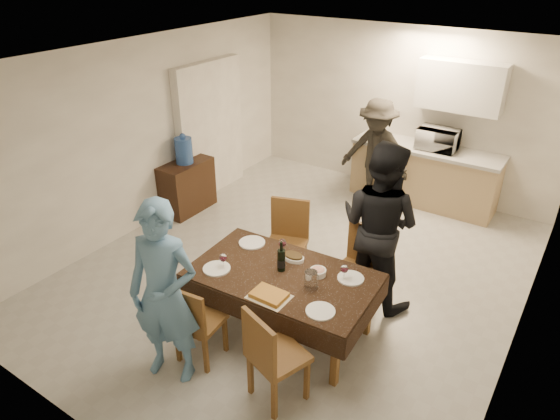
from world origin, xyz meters
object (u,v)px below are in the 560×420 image
(water_pitcher, at_px, (311,280))
(person_far, at_px, (379,225))
(savoury_tart, at_px, (269,295))
(person_kitchen, at_px, (376,153))
(dining_table, at_px, (283,277))
(wine_bottle, at_px, (281,256))
(console, at_px, (187,186))
(person_near, at_px, (164,294))
(water_jug, at_px, (184,151))
(microwave, at_px, (438,139))

(water_pitcher, height_order, person_far, person_far)
(water_pitcher, height_order, savoury_tart, water_pitcher)
(person_kitchen, bearing_deg, water_pitcher, -76.16)
(dining_table, height_order, wine_bottle, wine_bottle)
(dining_table, xyz_separation_m, console, (-2.71, 1.50, -0.29))
(wine_bottle, height_order, person_kitchen, person_kitchen)
(person_far, bearing_deg, wine_bottle, 66.40)
(water_pitcher, relative_size, person_kitchen, 0.11)
(person_near, bearing_deg, savoury_tart, 27.59)
(savoury_tart, bearing_deg, water_jug, 146.29)
(microwave, bearing_deg, water_jug, 36.66)
(microwave, bearing_deg, savoury_tart, 87.22)
(console, xyz_separation_m, person_far, (3.26, -0.45, 0.56))
(water_jug, distance_m, wine_bottle, 3.03)
(microwave, distance_m, person_far, 2.70)
(dining_table, xyz_separation_m, person_near, (-0.55, -1.05, 0.22))
(person_near, xyz_separation_m, person_far, (1.10, 2.10, 0.05))
(savoury_tart, height_order, person_kitchen, person_kitchen)
(microwave, xyz_separation_m, person_far, (0.25, -2.69, -0.12))
(savoury_tart, height_order, microwave, microwave)
(water_pitcher, distance_m, microwave, 3.80)
(console, relative_size, water_pitcher, 4.45)
(dining_table, relative_size, person_kitchen, 1.14)
(microwave, relative_size, person_kitchen, 0.35)
(wine_bottle, bearing_deg, water_jug, 151.49)
(person_kitchen, bearing_deg, dining_table, -81.83)
(console, distance_m, water_jug, 0.58)
(dining_table, xyz_separation_m, person_kitchen, (-0.47, 3.29, 0.15))
(console, distance_m, person_far, 3.34)
(console, relative_size, microwave, 1.45)
(water_pitcher, xyz_separation_m, person_kitchen, (-0.82, 3.34, 0.02))
(console, bearing_deg, wine_bottle, -28.51)
(wine_bottle, distance_m, microwave, 3.71)
(wine_bottle, distance_m, person_near, 1.21)
(person_far, bearing_deg, dining_table, 69.72)
(person_near, height_order, person_far, person_far)
(console, distance_m, water_pitcher, 3.46)
(dining_table, height_order, microwave, microwave)
(savoury_tart, distance_m, person_near, 0.95)
(microwave, bearing_deg, console, 36.66)
(dining_table, distance_m, savoury_tart, 0.40)
(water_jug, xyz_separation_m, person_kitchen, (2.24, 1.79, -0.13))
(person_kitchen, bearing_deg, person_near, -91.02)
(water_jug, relative_size, microwave, 0.66)
(person_kitchen, bearing_deg, wine_bottle, -82.57)
(person_near, relative_size, person_far, 0.95)
(dining_table, relative_size, water_jug, 4.94)
(water_jug, height_order, person_far, person_far)
(water_jug, height_order, savoury_tart, water_jug)
(microwave, relative_size, person_far, 0.30)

